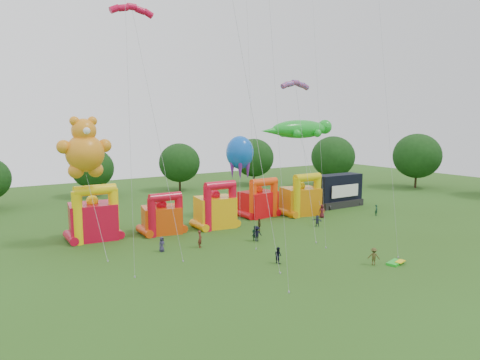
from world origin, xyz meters
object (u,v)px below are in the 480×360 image
spectator_0 (162,244)px  bouncy_castle_0 (94,218)px  gecko_kite (302,137)px  octopus_kite (240,177)px  bouncy_castle_2 (216,209)px  spectator_4 (259,225)px  teddy_bear_kite (87,160)px  stage_trailer (338,191)px

spectator_0 → bouncy_castle_0: bearing=103.6°
gecko_kite → spectator_0: bearing=-163.5°
octopus_kite → spectator_0: (-15.65, -8.72, -5.32)m
bouncy_castle_2 → spectator_4: (3.49, -5.01, -1.54)m
spectator_0 → spectator_4: (13.75, 1.19, 0.06)m
teddy_bear_kite → gecko_kite: size_ratio=1.02×
gecko_kite → spectator_4: size_ratio=8.24×
bouncy_castle_2 → octopus_kite: (5.39, 2.53, 3.72)m
bouncy_castle_0 → octopus_kite: bearing=-0.7°
gecko_kite → spectator_0: size_ratio=8.82×
bouncy_castle_2 → stage_trailer: 23.96m
gecko_kite → spectator_4: bearing=-152.4°
bouncy_castle_2 → gecko_kite: 18.59m
bouncy_castle_0 → spectator_0: (4.87, -8.97, -1.74)m
bouncy_castle_2 → spectator_4: bearing=-55.1°
bouncy_castle_2 → teddy_bear_kite: 17.90m
spectator_0 → octopus_kite: bearing=14.2°
octopus_kite → teddy_bear_kite: bearing=-172.5°
bouncy_castle_0 → stage_trailer: (39.06, -1.44, 0.04)m
stage_trailer → octopus_kite: size_ratio=0.71×
bouncy_castle_0 → octopus_kite: size_ratio=0.56×
stage_trailer → spectator_0: bearing=-167.6°
gecko_kite → spectator_0: 29.52m
stage_trailer → octopus_kite: (-18.53, 1.19, 3.54)m
spectator_4 → stage_trailer: bearing=138.8°
bouncy_castle_2 → spectator_4: 6.30m
bouncy_castle_0 → spectator_4: bouncy_castle_0 is taller
stage_trailer → octopus_kite: 18.91m
teddy_bear_kite → octopus_kite: teddy_bear_kite is taller
teddy_bear_kite → spectator_0: (6.06, -5.86, -8.94)m
spectator_0 → spectator_4: spectator_4 is taller
stage_trailer → spectator_0: (-34.18, -7.54, -1.78)m
octopus_kite → spectator_4: (-1.90, -7.53, -5.27)m
teddy_bear_kite → octopus_kite: (21.71, 2.87, -3.62)m
stage_trailer → teddy_bear_kite: 40.91m
bouncy_castle_0 → gecko_kite: size_ratio=0.47×
gecko_kite → bouncy_castle_2: bearing=-174.4°
stage_trailer → teddy_bear_kite: teddy_bear_kite is taller
bouncy_castle_0 → bouncy_castle_2: bearing=-10.4°
bouncy_castle_0 → spectator_0: size_ratio=4.15×
spectator_4 → teddy_bear_kite: bearing=-71.7°
octopus_kite → spectator_0: octopus_kite is taller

